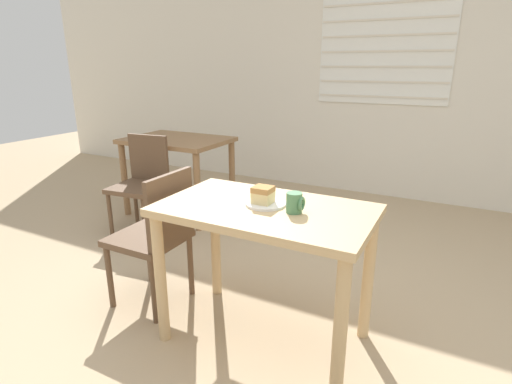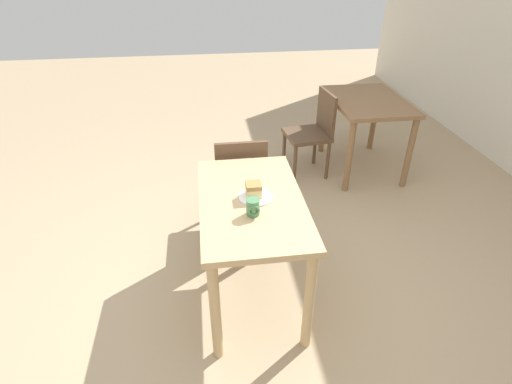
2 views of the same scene
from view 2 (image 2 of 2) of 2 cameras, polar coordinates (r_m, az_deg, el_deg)
ground_plane at (r=2.84m, az=-2.71°, el=-14.81°), size 14.00×14.00×0.00m
dining_table_near at (r=2.47m, az=-0.63°, el=-3.51°), size 1.06×0.63×0.76m
dining_table_far at (r=4.21m, az=15.55°, el=11.05°), size 0.97×0.69×0.76m
chair_near_window at (r=3.16m, az=-2.24°, el=1.73°), size 0.41×0.41×0.86m
chair_far_corner at (r=4.07m, az=8.18°, el=8.71°), size 0.45×0.45×0.86m
plate at (r=2.40m, az=-0.08°, el=-0.71°), size 0.20×0.20×0.01m
cake_slice at (r=2.38m, az=-0.35°, el=0.38°), size 0.09×0.09×0.08m
coffee_mug at (r=2.23m, az=-0.43°, el=-2.23°), size 0.08×0.08×0.10m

